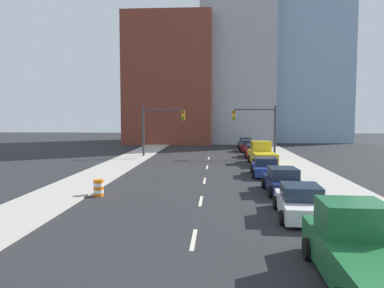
# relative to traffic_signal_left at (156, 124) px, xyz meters

# --- Properties ---
(sidewalk_left) EXTENTS (3.50, 94.10, 0.13)m
(sidewalk_left) POSITION_rel_traffic_signal_left_xyz_m (-2.34, 6.44, -3.65)
(sidewalk_left) COLOR #ADA89E
(sidewalk_left) RESTS_ON ground
(sidewalk_right) EXTENTS (3.50, 94.10, 0.13)m
(sidewalk_right) POSITION_rel_traffic_signal_left_xyz_m (14.01, 6.44, -3.65)
(sidewalk_right) COLOR #ADA89E
(sidewalk_right) RESTS_ON ground
(lane_stripe_at_13m) EXTENTS (0.16, 2.40, 0.01)m
(lane_stripe_at_13m) POSITION_rel_traffic_signal_left_xyz_m (5.84, -27.44, -3.71)
(lane_stripe_at_13m) COLOR beige
(lane_stripe_at_13m) RESTS_ON ground
(lane_stripe_at_19m) EXTENTS (0.16, 2.40, 0.01)m
(lane_stripe_at_19m) POSITION_rel_traffic_signal_left_xyz_m (5.84, -21.21, -3.71)
(lane_stripe_at_19m) COLOR beige
(lane_stripe_at_19m) RESTS_ON ground
(lane_stripe_at_26m) EXTENTS (0.16, 2.40, 0.01)m
(lane_stripe_at_26m) POSITION_rel_traffic_signal_left_xyz_m (5.84, -14.94, -3.71)
(lane_stripe_at_26m) COLOR beige
(lane_stripe_at_26m) RESTS_ON ground
(lane_stripe_at_33m) EXTENTS (0.16, 2.40, 0.01)m
(lane_stripe_at_33m) POSITION_rel_traffic_signal_left_xyz_m (5.84, -7.98, -3.71)
(lane_stripe_at_33m) COLOR beige
(lane_stripe_at_33m) RESTS_ON ground
(lane_stripe_at_40m) EXTENTS (0.16, 2.40, 0.01)m
(lane_stripe_at_40m) POSITION_rel_traffic_signal_left_xyz_m (5.84, -0.85, -3.71)
(lane_stripe_at_40m) COLOR beige
(lane_stripe_at_40m) RESTS_ON ground
(building_brick_left) EXTENTS (14.00, 16.00, 20.78)m
(building_brick_left) POSITION_rel_traffic_signal_left_xyz_m (-1.17, 24.25, 6.68)
(building_brick_left) COLOR brown
(building_brick_left) RESTS_ON ground
(building_office_center) EXTENTS (12.00, 20.00, 28.88)m
(building_office_center) POSITION_rel_traffic_signal_left_xyz_m (9.96, 28.25, 10.73)
(building_office_center) COLOR #A8A8AD
(building_office_center) RESTS_ON ground
(building_glass_right) EXTENTS (13.00, 20.00, 41.88)m
(building_glass_right) POSITION_rel_traffic_signal_left_xyz_m (22.88, 32.25, 17.23)
(building_glass_right) COLOR #8CADC6
(building_glass_right) RESTS_ON ground
(traffic_signal_left) EXTENTS (4.74, 0.35, 5.65)m
(traffic_signal_left) POSITION_rel_traffic_signal_left_xyz_m (0.00, 0.00, 0.00)
(traffic_signal_left) COLOR #38383D
(traffic_signal_left) RESTS_ON ground
(traffic_signal_right) EXTENTS (4.74, 0.35, 5.65)m
(traffic_signal_right) POSITION_rel_traffic_signal_left_xyz_m (11.53, 0.00, 0.00)
(traffic_signal_right) COLOR #38383D
(traffic_signal_right) RESTS_ON ground
(traffic_barrel) EXTENTS (0.56, 0.56, 0.95)m
(traffic_barrel) POSITION_rel_traffic_signal_left_xyz_m (0.01, -20.40, -3.24)
(traffic_barrel) COLOR orange
(traffic_barrel) RESTS_ON ground
(pickup_truck_green) EXTENTS (2.41, 5.65, 2.10)m
(pickup_truck_green) POSITION_rel_traffic_signal_left_xyz_m (10.57, -30.73, -2.86)
(pickup_truck_green) COLOR #1E6033
(pickup_truck_green) RESTS_ON ground
(sedan_white) EXTENTS (2.33, 4.57, 1.46)m
(sedan_white) POSITION_rel_traffic_signal_left_xyz_m (10.46, -24.05, -3.05)
(sedan_white) COLOR silver
(sedan_white) RESTS_ON ground
(sedan_navy) EXTENTS (2.15, 4.46, 1.50)m
(sedan_navy) POSITION_rel_traffic_signal_left_xyz_m (10.60, -18.74, -3.03)
(sedan_navy) COLOR #141E47
(sedan_navy) RESTS_ON ground
(sedan_blue) EXTENTS (2.25, 4.38, 1.39)m
(sedan_blue) POSITION_rel_traffic_signal_left_xyz_m (10.39, -12.36, -3.08)
(sedan_blue) COLOR navy
(sedan_blue) RESTS_ON ground
(pickup_truck_yellow) EXTENTS (2.50, 5.48, 2.13)m
(pickup_truck_yellow) POSITION_rel_traffic_signal_left_xyz_m (10.97, -5.33, -2.85)
(pickup_truck_yellow) COLOR gold
(pickup_truck_yellow) RESTS_ON ground
(sedan_red) EXTENTS (2.22, 4.40, 1.40)m
(sedan_red) POSITION_rel_traffic_signal_left_xyz_m (10.81, 0.86, -3.07)
(sedan_red) COLOR red
(sedan_red) RESTS_ON ground
(sedan_maroon) EXTENTS (2.07, 4.35, 1.50)m
(sedan_maroon) POSITION_rel_traffic_signal_left_xyz_m (10.62, 7.14, -3.04)
(sedan_maroon) COLOR maroon
(sedan_maroon) RESTS_ON ground
(sedan_teal) EXTENTS (2.37, 4.46, 1.44)m
(sedan_teal) POSITION_rel_traffic_signal_left_xyz_m (10.83, 13.03, -3.05)
(sedan_teal) COLOR #196B75
(sedan_teal) RESTS_ON ground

